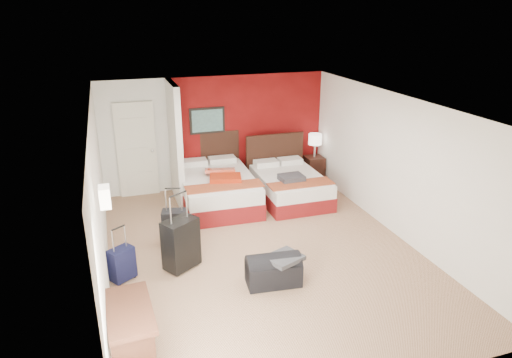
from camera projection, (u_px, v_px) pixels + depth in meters
name	position (u px, v px, depth m)	size (l,w,h in m)	color
ground	(262.00, 251.00, 7.85)	(6.50, 6.50, 0.00)	tan
room_walls	(163.00, 163.00, 8.27)	(5.02, 6.52, 2.50)	white
red_accent_panel	(248.00, 130.00, 10.51)	(3.50, 0.04, 2.50)	maroon
partition_wall	(176.00, 144.00, 9.45)	(0.12, 1.20, 2.50)	silver
entry_door	(137.00, 150.00, 9.84)	(0.82, 0.06, 2.05)	silver
bed_left	(217.00, 190.00, 9.58)	(1.47, 2.10, 0.63)	white
bed_right	(290.00, 187.00, 9.84)	(1.29, 1.85, 0.55)	white
red_suitcase_open	(223.00, 175.00, 9.39)	(0.62, 0.85, 0.11)	#AF2A0F
jacket_bundle	(291.00, 178.00, 9.42)	(0.48, 0.39, 0.12)	#3D3C42
nightstand	(314.00, 168.00, 10.95)	(0.41, 0.41, 0.58)	black
table_lamp	(315.00, 146.00, 10.76)	(0.31, 0.31, 0.55)	white
suitcase_black	(181.00, 245.00, 7.21)	(0.53, 0.33, 0.80)	black
suitcase_charcoal	(175.00, 229.00, 7.93)	(0.42, 0.26, 0.63)	black
suitcase_navy	(122.00, 265.00, 6.93)	(0.36, 0.22, 0.50)	black
duffel_bag	(273.00, 272.00, 6.86)	(0.80, 0.42, 0.40)	black
jacket_draped	(284.00, 258.00, 6.78)	(0.49, 0.42, 0.07)	#3D3E42
desk	(132.00, 339.00, 5.17)	(0.49, 0.98, 0.81)	black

